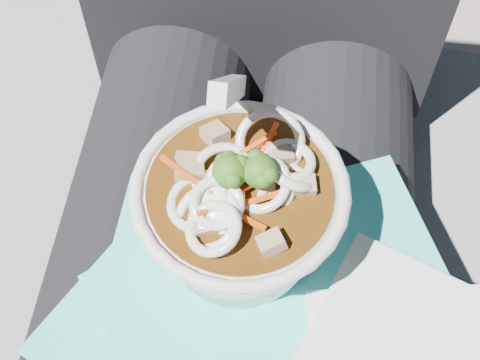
# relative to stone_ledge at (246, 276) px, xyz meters

# --- Properties ---
(stone_ledge) EXTENTS (1.05, 0.61, 0.48)m
(stone_ledge) POSITION_rel_stone_ledge_xyz_m (0.00, 0.00, 0.00)
(stone_ledge) COLOR slate
(stone_ledge) RESTS_ON ground
(lap) EXTENTS (0.31, 0.48, 0.15)m
(lap) POSITION_rel_stone_ledge_xyz_m (0.00, -0.15, 0.31)
(lap) COLOR black
(lap) RESTS_ON stone_ledge
(person_body) EXTENTS (0.34, 0.94, 1.02)m
(person_body) POSITION_rel_stone_ledge_xyz_m (-0.00, -0.06, 0.33)
(person_body) COLOR black
(person_body) RESTS_ON ground
(plastic_bag) EXTENTS (0.31, 0.28, 0.02)m
(plastic_bag) POSITION_rel_stone_ledge_xyz_m (0.02, -0.19, 0.40)
(plastic_bag) COLOR #31CCC4
(plastic_bag) RESTS_ON lap
(udon_bowl) EXTENTS (0.15, 0.16, 0.19)m
(udon_bowl) POSITION_rel_stone_ledge_xyz_m (0.01, -0.15, 0.46)
(udon_bowl) COLOR silver
(udon_bowl) RESTS_ON plastic_bag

